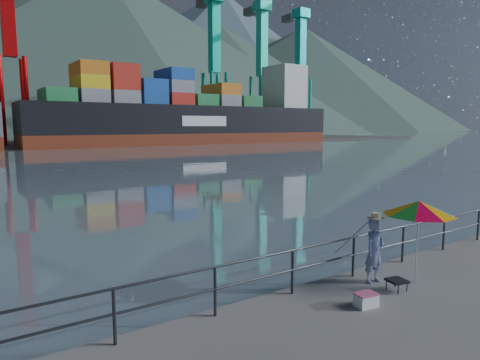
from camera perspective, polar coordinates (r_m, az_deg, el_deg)
name	(u,v)px	position (r m, az deg, el deg)	size (l,w,h in m)	color
far_dock	(37,143)	(99.47, -25.41, 4.50)	(200.00, 40.00, 0.40)	#514F4C
guardrail	(256,280)	(9.20, 2.15, -13.21)	(22.00, 0.06, 1.03)	#2D3033
mountains	(59,55)	(219.78, -23.02, 15.12)	(600.00, 332.80, 80.00)	#385147
port_cranes	(147,67)	(97.04, -12.36, 14.46)	(116.00, 28.00, 38.40)	#B5090E
container_stacks	(142,128)	(106.06, -12.98, 6.80)	(58.00, 5.40, 7.80)	gray
fisherman	(374,251)	(10.80, 17.48, -8.99)	(0.57, 0.37, 1.55)	#304585
beach_umbrella	(419,208)	(10.81, 22.75, -3.47)	(2.05, 2.05, 2.00)	white
folding_stool	(397,285)	(10.64, 20.16, -12.97)	(0.48, 0.48, 0.26)	black
cooler_bag	(366,301)	(9.59, 16.46, -15.16)	(0.45, 0.30, 0.26)	white
fishing_rod	(349,273)	(11.47, 14.30, -11.97)	(0.02, 0.02, 2.22)	black
container_ship	(199,115)	(92.05, -5.52, 8.61)	(65.98, 11.00, 18.10)	maroon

